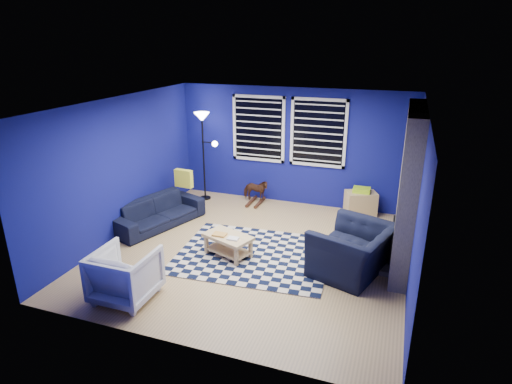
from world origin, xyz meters
TOP-DOWN VIEW (x-y plane):
  - floor at (0.00, 0.00)m, footprint 5.00×5.00m
  - ceiling at (0.00, 0.00)m, footprint 5.00×5.00m
  - wall_back at (0.00, 2.50)m, footprint 5.00×0.00m
  - wall_left at (-2.50, 0.00)m, footprint 0.00×5.00m
  - wall_right at (2.50, 0.00)m, footprint 0.00×5.00m
  - fireplace at (2.36, 0.50)m, footprint 0.65×2.00m
  - window_left at (-0.75, 2.46)m, footprint 1.17×0.06m
  - window_right at (0.55, 2.46)m, footprint 1.17×0.06m
  - tv at (2.45, 2.00)m, footprint 0.07×1.00m
  - rug at (0.06, -0.11)m, footprint 2.64×2.17m
  - sofa at (-2.10, 0.42)m, footprint 1.99×1.29m
  - armchair_big at (1.67, -0.15)m, footprint 1.45×1.35m
  - armchair_bent at (-1.19, -1.88)m, footprint 0.79×0.82m
  - rocking_horse at (-0.71, 2.14)m, footprint 0.30×0.59m
  - coffee_table at (-0.33, -0.28)m, footprint 0.90×0.70m
  - cabinet at (1.54, 2.25)m, footprint 0.71×0.60m
  - floor_lamp at (-1.86, 2.05)m, footprint 0.53×0.33m
  - throw_pillow at (-1.95, 1.24)m, footprint 0.39×0.15m

SIDE VIEW (x-z plane):
  - floor at x=0.00m, z-range 0.00..0.00m
  - rug at x=0.06m, z-range 0.00..0.02m
  - cabinet at x=1.54m, z-range -0.03..0.56m
  - sofa at x=-2.10m, z-range 0.00..0.54m
  - coffee_table at x=-0.33m, z-range 0.08..0.48m
  - rocking_horse at x=-0.71m, z-range 0.07..0.55m
  - armchair_bent at x=-1.19m, z-range 0.00..0.74m
  - armchair_big at x=1.67m, z-range 0.00..0.77m
  - throw_pillow at x=-1.95m, z-range 0.54..0.91m
  - fireplace at x=2.36m, z-range -0.05..2.45m
  - wall_back at x=0.00m, z-range -1.25..3.75m
  - wall_left at x=-2.50m, z-range -1.25..3.75m
  - wall_right at x=2.50m, z-range -1.25..3.75m
  - tv at x=2.45m, z-range 1.11..1.69m
  - floor_lamp at x=-1.86m, z-range 0.62..2.57m
  - window_left at x=-0.75m, z-range 0.89..2.31m
  - window_right at x=0.55m, z-range 0.89..2.31m
  - ceiling at x=0.00m, z-range 2.50..2.50m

